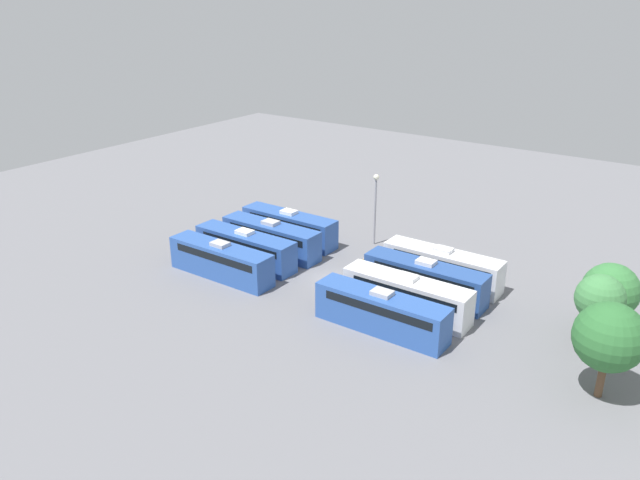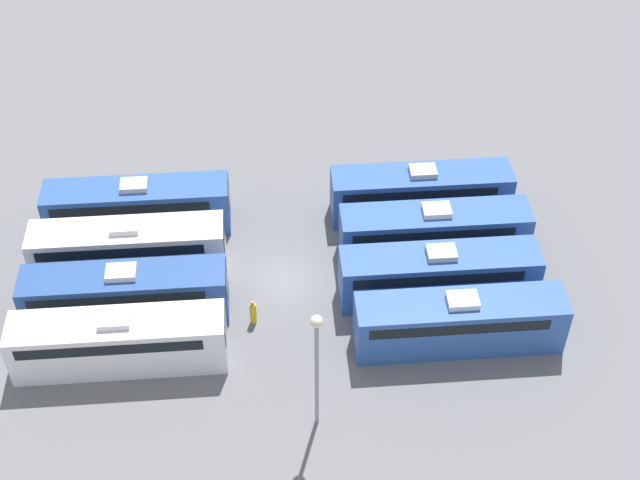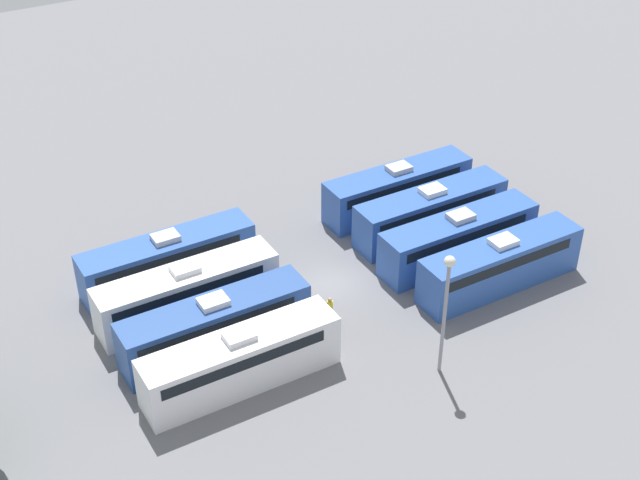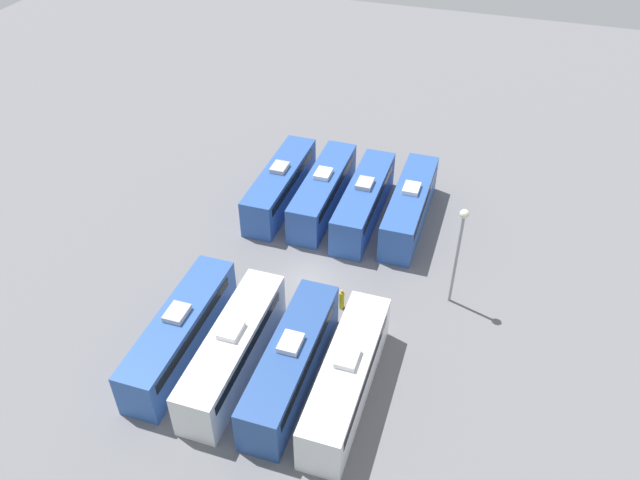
% 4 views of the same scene
% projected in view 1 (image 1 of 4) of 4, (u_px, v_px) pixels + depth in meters
% --- Properties ---
extents(ground_plane, '(120.89, 120.89, 0.00)m').
position_uv_depth(ground_plane, '(330.00, 279.00, 57.87)').
color(ground_plane, slate).
extents(bus_0, '(2.51, 10.99, 3.46)m').
position_uv_depth(bus_0, '(289.00, 226.00, 66.05)').
color(bus_0, '#2D56A8').
rests_on(bus_0, ground_plane).
extents(bus_1, '(2.51, 10.99, 3.46)m').
position_uv_depth(bus_1, '(271.00, 237.00, 63.11)').
color(bus_1, '#2D56A8').
rests_on(bus_1, ground_plane).
extents(bus_2, '(2.51, 10.99, 3.46)m').
position_uv_depth(bus_2, '(246.00, 247.00, 60.65)').
color(bus_2, '#2D56A8').
rests_on(bus_2, ground_plane).
extents(bus_3, '(2.51, 10.99, 3.46)m').
position_uv_depth(bus_3, '(221.00, 260.00, 57.81)').
color(bus_3, '#2D56A8').
rests_on(bus_3, ground_plane).
extents(bus_4, '(2.51, 10.99, 3.46)m').
position_uv_depth(bus_4, '(443.00, 266.00, 56.54)').
color(bus_4, white).
rests_on(bus_4, ground_plane).
extents(bus_5, '(2.51, 10.99, 3.46)m').
position_uv_depth(bus_5, '(425.00, 279.00, 54.02)').
color(bus_5, '#284C93').
rests_on(bus_5, ground_plane).
extents(bus_6, '(2.51, 10.99, 3.46)m').
position_uv_depth(bus_6, '(407.00, 295.00, 51.20)').
color(bus_6, silver).
rests_on(bus_6, ground_plane).
extents(bus_7, '(2.51, 10.99, 3.46)m').
position_uv_depth(bus_7, '(382.00, 311.00, 48.58)').
color(bus_7, '#2D56A8').
rests_on(bus_7, ground_plane).
extents(worker_person, '(0.36, 0.36, 1.61)m').
position_uv_depth(worker_person, '(364.00, 266.00, 58.87)').
color(worker_person, gold).
rests_on(worker_person, ground_plane).
extents(light_pole, '(0.60, 0.60, 7.63)m').
position_uv_depth(light_pole, '(376.00, 197.00, 63.97)').
color(light_pole, gray).
rests_on(light_pole, ground_plane).
extents(tree_0, '(4.29, 4.29, 5.89)m').
position_uv_depth(tree_0, '(610.00, 291.00, 47.32)').
color(tree_0, brown).
rests_on(tree_0, ground_plane).
extents(tree_1, '(3.52, 3.52, 6.21)m').
position_uv_depth(tree_1, '(600.00, 299.00, 44.64)').
color(tree_1, brown).
rests_on(tree_1, ground_plane).
extents(tree_2, '(4.57, 4.57, 6.75)m').
position_uv_depth(tree_2, '(609.00, 337.00, 39.63)').
color(tree_2, brown).
rests_on(tree_2, ground_plane).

